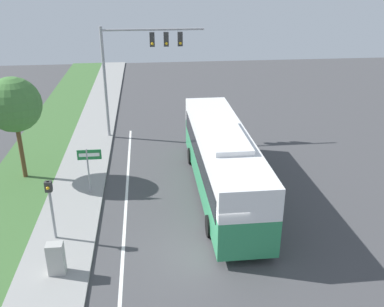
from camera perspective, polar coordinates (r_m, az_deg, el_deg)
ground_plane at (r=18.09m, az=2.52°, el=-12.98°), size 80.00×80.00×0.00m
sidewalk at (r=18.31m, az=-17.62°, el=-13.51°), size 2.80×80.00×0.12m
lane_divider_near at (r=17.98m, az=-9.23°, el=-13.56°), size 0.14×30.00×0.01m
bus at (r=21.63m, az=4.00°, el=-0.63°), size 2.63×12.39×3.60m
signal_gantry at (r=28.83m, az=-7.37°, el=12.58°), size 6.70×0.41×7.46m
pedestrian_signal at (r=18.69m, az=-18.35°, el=-6.00°), size 0.28×0.34×2.81m
street_sign at (r=22.15m, az=-13.58°, el=-1.16°), size 1.20×0.08×2.51m
utility_cabinet at (r=17.22m, az=-17.68°, el=-13.20°), size 0.62×0.44×1.29m
roadside_tree at (r=24.24m, az=-22.70°, el=5.99°), size 2.90×2.90×5.61m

